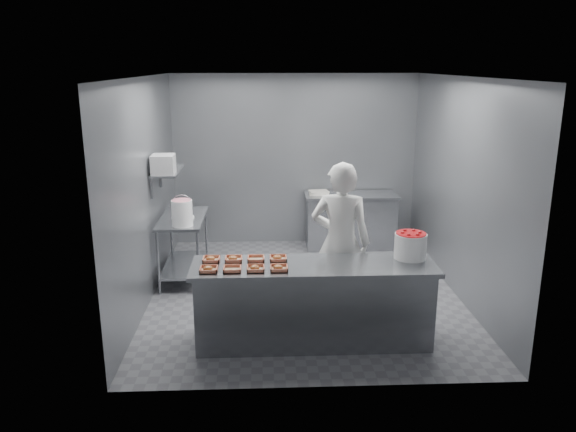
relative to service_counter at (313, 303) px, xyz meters
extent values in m
plane|color=#4C4C51|center=(0.00, 1.35, -0.45)|extent=(4.50, 4.50, 0.00)
plane|color=white|center=(0.00, 1.35, 2.35)|extent=(4.50, 4.50, 0.00)
cube|color=slate|center=(0.00, 3.60, 0.95)|extent=(4.00, 0.04, 2.80)
cube|color=slate|center=(-2.00, 1.35, 0.95)|extent=(0.04, 4.50, 2.80)
cube|color=slate|center=(2.00, 1.35, 0.95)|extent=(0.04, 4.50, 2.80)
cube|color=slate|center=(0.00, 0.00, 0.42)|extent=(2.60, 0.70, 0.05)
cube|color=slate|center=(0.00, 0.00, -0.03)|extent=(2.50, 0.64, 0.85)
cube|color=slate|center=(-1.65, 1.95, 0.43)|extent=(0.60, 1.20, 0.04)
cube|color=slate|center=(-1.65, 1.95, -0.25)|extent=(0.56, 1.15, 0.03)
cylinder|color=slate|center=(-1.91, 1.39, -0.01)|extent=(0.04, 0.04, 0.88)
cylinder|color=slate|center=(-1.39, 1.39, -0.01)|extent=(0.04, 0.04, 0.88)
cylinder|color=slate|center=(-1.91, 2.51, -0.01)|extent=(0.04, 0.04, 0.88)
cylinder|color=slate|center=(-1.39, 2.51, -0.01)|extent=(0.04, 0.04, 0.88)
cube|color=slate|center=(0.90, 3.25, 0.42)|extent=(1.50, 0.60, 0.05)
cube|color=slate|center=(0.90, 3.25, -0.03)|extent=(1.44, 0.55, 0.85)
cube|color=slate|center=(-1.82, 1.95, 1.10)|extent=(0.35, 0.90, 0.03)
cube|color=tan|center=(-1.09, -0.15, 0.47)|extent=(0.18, 0.18, 0.04)
cube|color=white|center=(-1.05, -0.13, 0.46)|extent=(0.10, 0.06, 0.00)
ellipsoid|color=#B0642C|center=(-1.10, -0.15, 0.48)|extent=(0.10, 0.10, 0.05)
cube|color=tan|center=(-0.85, -0.15, 0.47)|extent=(0.18, 0.18, 0.04)
cube|color=white|center=(-0.81, -0.13, 0.46)|extent=(0.10, 0.06, 0.00)
cube|color=tan|center=(-0.61, -0.15, 0.47)|extent=(0.18, 0.18, 0.04)
cube|color=white|center=(-0.57, -0.13, 0.46)|extent=(0.10, 0.06, 0.00)
ellipsoid|color=#B0642C|center=(-0.62, -0.15, 0.48)|extent=(0.10, 0.10, 0.05)
cube|color=tan|center=(-0.37, -0.15, 0.47)|extent=(0.18, 0.18, 0.04)
cube|color=white|center=(-0.33, -0.13, 0.46)|extent=(0.10, 0.06, 0.00)
ellipsoid|color=#B0642C|center=(-0.38, -0.15, 0.48)|extent=(0.10, 0.10, 0.05)
cube|color=tan|center=(-1.09, 0.15, 0.47)|extent=(0.18, 0.18, 0.04)
cube|color=white|center=(-1.05, 0.16, 0.46)|extent=(0.10, 0.06, 0.00)
ellipsoid|color=#B0642C|center=(-1.10, 0.15, 0.48)|extent=(0.10, 0.10, 0.05)
cube|color=tan|center=(-0.85, 0.15, 0.47)|extent=(0.18, 0.18, 0.04)
cube|color=white|center=(-0.81, 0.16, 0.46)|extent=(0.10, 0.06, 0.00)
ellipsoid|color=#B0642C|center=(-0.86, 0.15, 0.48)|extent=(0.10, 0.10, 0.05)
cube|color=tan|center=(-0.61, 0.15, 0.47)|extent=(0.18, 0.18, 0.04)
cube|color=white|center=(-0.57, 0.16, 0.46)|extent=(0.10, 0.06, 0.00)
cube|color=tan|center=(-0.37, 0.15, 0.47)|extent=(0.18, 0.18, 0.04)
cube|color=white|center=(-0.33, 0.16, 0.46)|extent=(0.10, 0.06, 0.00)
ellipsoid|color=#B0642C|center=(-0.38, 0.15, 0.48)|extent=(0.10, 0.10, 0.05)
imported|color=silver|center=(0.36, 0.60, 0.49)|extent=(0.78, 0.61, 1.89)
cylinder|color=white|center=(1.06, 0.15, 0.59)|extent=(0.35, 0.35, 0.28)
cylinder|color=red|center=(1.06, 0.15, 0.71)|extent=(0.33, 0.33, 0.04)
cylinder|color=white|center=(-1.59, 1.53, 0.62)|extent=(0.27, 0.27, 0.34)
cylinder|color=#DF6F7C|center=(-1.59, 1.53, 0.78)|extent=(0.25, 0.25, 0.02)
torus|color=slate|center=(-1.59, 1.53, 0.72)|extent=(0.29, 0.01, 0.29)
cylinder|color=white|center=(-1.63, 1.89, 0.46)|extent=(0.33, 0.33, 0.02)
cube|color=#CCB28C|center=(-1.62, 2.11, 0.46)|extent=(0.16, 0.14, 0.02)
cube|color=gray|center=(-1.82, 1.68, 1.24)|extent=(0.30, 0.34, 0.25)
cube|color=silver|center=(0.37, 3.25, 0.48)|extent=(0.30, 0.22, 0.06)
camera|label=1|loc=(-0.53, -5.57, 2.51)|focal=35.00mm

